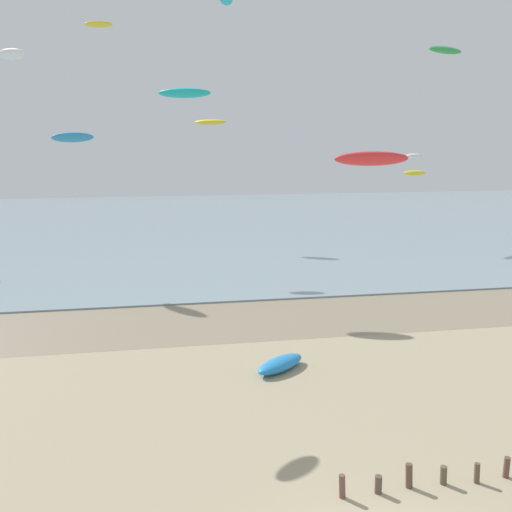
% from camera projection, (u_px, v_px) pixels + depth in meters
% --- Properties ---
extents(wet_sand_strip, '(120.00, 7.41, 0.01)m').
position_uv_depth(wet_sand_strip, '(246.00, 320.00, 32.93)').
color(wet_sand_strip, gray).
rests_on(wet_sand_strip, ground).
extents(sea, '(160.00, 70.00, 0.10)m').
position_uv_depth(sea, '(190.00, 224.00, 70.26)').
color(sea, '#7F939E').
rests_on(sea, ground).
extents(groyne_near, '(10.30, 0.34, 0.75)m').
position_uv_depth(groyne_near, '(492.00, 469.00, 17.44)').
color(groyne_near, brown).
rests_on(groyne_near, ground).
extents(grounded_kite, '(2.76, 2.49, 0.55)m').
position_uv_depth(grounded_kite, '(280.00, 364.00, 25.72)').
color(grounded_kite, '#2384D1').
rests_on(grounded_kite, ground).
extents(kite_aloft_0, '(3.15, 3.50, 1.00)m').
position_uv_depth(kite_aloft_0, '(11.00, 54.00, 42.73)').
color(kite_aloft_0, white).
extents(kite_aloft_3, '(3.47, 2.08, 0.77)m').
position_uv_depth(kite_aloft_3, '(184.00, 93.00, 36.72)').
color(kite_aloft_3, '#19B2B7').
extents(kite_aloft_4, '(2.32, 1.09, 0.60)m').
position_uv_depth(kite_aloft_4, '(98.00, 24.00, 47.97)').
color(kite_aloft_4, yellow).
extents(kite_aloft_5, '(2.14, 1.38, 0.49)m').
position_uv_depth(kite_aloft_5, '(415.00, 173.00, 42.73)').
color(kite_aloft_5, yellow).
extents(kite_aloft_6, '(3.51, 2.25, 0.82)m').
position_uv_depth(kite_aloft_6, '(445.00, 50.00, 44.50)').
color(kite_aloft_6, green).
extents(kite_aloft_7, '(2.42, 1.97, 0.54)m').
position_uv_depth(kite_aloft_7, '(415.00, 156.00, 54.12)').
color(kite_aloft_7, white).
extents(kite_aloft_9, '(3.57, 1.43, 0.96)m').
position_uv_depth(kite_aloft_9, '(372.00, 159.00, 27.66)').
color(kite_aloft_9, red).
extents(kite_aloft_10, '(3.25, 2.40, 0.51)m').
position_uv_depth(kite_aloft_10, '(210.00, 122.00, 55.23)').
color(kite_aloft_10, yellow).
extents(kite_aloft_11, '(1.84, 1.61, 0.53)m').
position_uv_depth(kite_aloft_11, '(73.00, 137.00, 23.16)').
color(kite_aloft_11, '#2384D1').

